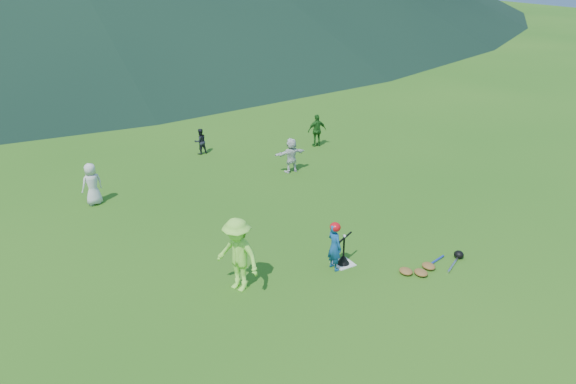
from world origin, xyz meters
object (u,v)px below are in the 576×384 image
object	(u,v)px
adult_coach	(238,255)
fielder_d	(291,155)
fielder_a	(92,184)
fielder_c	(317,130)
fielder_b	(200,141)
batter_child	(335,247)
equipment_pile	(429,266)
batting_tee	(343,259)
home_plate	(343,264)

from	to	relation	value
adult_coach	fielder_d	bearing A→B (deg)	116.23
fielder_a	fielder_d	xyz separation A→B (m)	(6.16, -0.77, -0.04)
fielder_a	fielder_c	xyz separation A→B (m)	(8.33, 0.95, -0.01)
fielder_b	batter_child	bearing A→B (deg)	83.50
fielder_a	equipment_pile	xyz separation A→B (m)	(5.72, -7.59, -0.55)
fielder_c	equipment_pile	world-z (taller)	fielder_c
fielder_b	fielder_a	bearing A→B (deg)	25.50
fielder_b	equipment_pile	distance (m)	10.09
fielder_a	batting_tee	world-z (taller)	fielder_a
home_plate	adult_coach	size ratio (longest dim) A/B	0.27
adult_coach	fielder_d	distance (m)	6.99
home_plate	equipment_pile	distance (m)	1.97
home_plate	batting_tee	distance (m)	0.12
adult_coach	batting_tee	size ratio (longest dim) A/B	2.46
batter_child	adult_coach	world-z (taller)	adult_coach
home_plate	batting_tee	size ratio (longest dim) A/B	0.66
batting_tee	fielder_a	bearing A→B (deg)	122.94
equipment_pile	fielder_b	bearing A→B (deg)	98.07
home_plate	fielder_c	distance (m)	8.49
batter_child	adult_coach	xyz separation A→B (m)	(-2.24, 0.38, 0.26)
home_plate	adult_coach	distance (m)	2.70
adult_coach	fielder_b	xyz separation A→B (m)	(2.70, 8.46, -0.37)
fielder_d	batting_tee	xyz separation A→B (m)	(-2.01, -5.64, -0.45)
adult_coach	equipment_pile	size ratio (longest dim) A/B	0.93
fielder_b	fielder_c	distance (m)	4.27
home_plate	fielder_b	size ratio (longest dim) A/B	0.48
adult_coach	equipment_pile	bearing A→B (deg)	46.60
batter_child	fielder_a	distance (m)	7.52
batting_tee	equipment_pile	distance (m)	1.97
batter_child	fielder_c	bearing A→B (deg)	-32.36
fielder_a	equipment_pile	distance (m)	9.53
fielder_c	equipment_pile	xyz separation A→B (m)	(-2.60, -8.55, -0.54)
batter_child	fielder_b	size ratio (longest dim) A/B	1.24
fielder_d	equipment_pile	xyz separation A→B (m)	(-0.44, -6.82, -0.51)
fielder_b	fielder_d	size ratio (longest dim) A/B	0.80
adult_coach	fielder_b	world-z (taller)	adult_coach
home_plate	fielder_b	distance (m)	8.81
fielder_b	equipment_pile	bearing A→B (deg)	94.54
home_plate	equipment_pile	size ratio (longest dim) A/B	0.25
fielder_b	fielder_d	world-z (taller)	fielder_d
equipment_pile	home_plate	bearing A→B (deg)	142.96
batter_child	adult_coach	size ratio (longest dim) A/B	0.69
home_plate	fielder_c	bearing A→B (deg)	60.46
fielder_b	equipment_pile	size ratio (longest dim) A/B	0.52
fielder_b	fielder_d	bearing A→B (deg)	116.86
batting_tee	equipment_pile	world-z (taller)	batting_tee
adult_coach	fielder_b	bearing A→B (deg)	139.20
fielder_c	batting_tee	distance (m)	8.48
home_plate	batter_child	world-z (taller)	batter_child
adult_coach	fielder_b	size ratio (longest dim) A/B	1.80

